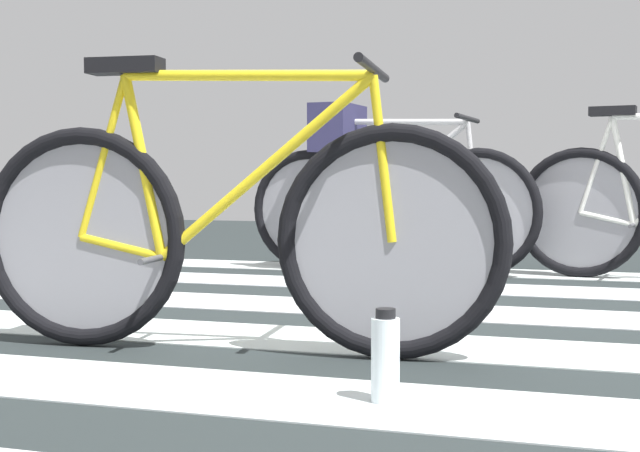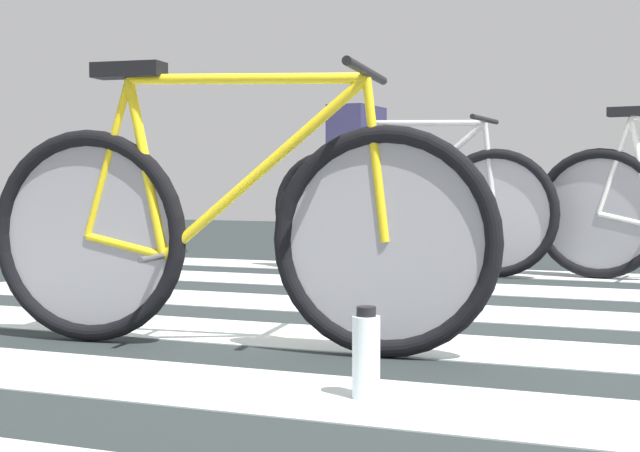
{
  "view_description": "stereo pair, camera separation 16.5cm",
  "coord_description": "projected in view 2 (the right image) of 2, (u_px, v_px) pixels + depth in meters",
  "views": [
    {
      "loc": [
        0.5,
        -3.19,
        0.57
      ],
      "look_at": [
        -0.38,
        -0.37,
        0.41
      ],
      "focal_mm": 48.91,
      "sensor_mm": 36.0,
      "label": 1
    },
    {
      "loc": [
        0.66,
        -3.19,
        0.57
      ],
      "look_at": [
        -0.38,
        -0.37,
        0.41
      ],
      "focal_mm": 48.91,
      "sensor_mm": 36.0,
      "label": 2
    }
  ],
  "objects": [
    {
      "name": "water_bottle",
      "position": [
        366.0,
        355.0,
        2.17
      ],
      "size": [
        0.07,
        0.07,
        0.23
      ],
      "color": "white",
      "rests_on": "ground"
    },
    {
      "name": "bicycle_3_of_3",
      "position": [
        407.0,
        207.0,
        5.04
      ],
      "size": [
        1.73,
        0.52,
        0.93
      ],
      "rotation": [
        0.0,
        0.0,
        -0.09
      ],
      "color": "black",
      "rests_on": "ground"
    },
    {
      "name": "bicycle_1_of_3",
      "position": [
        228.0,
        230.0,
        2.8
      ],
      "size": [
        1.73,
        0.52,
        0.93
      ],
      "rotation": [
        0.0,
        0.0,
        0.09
      ],
      "color": "black",
      "rests_on": "ground"
    },
    {
      "name": "cyclist_3_of_3",
      "position": [
        358.0,
        165.0,
        5.16
      ],
      "size": [
        0.34,
        0.43,
        0.98
      ],
      "rotation": [
        0.0,
        0.0,
        -0.09
      ],
      "color": "#A87A5B",
      "rests_on": "ground"
    },
    {
      "name": "ground",
      "position": [
        450.0,
        329.0,
        3.25
      ],
      "size": [
        18.0,
        14.0,
        0.02
      ],
      "color": "#242B2B"
    },
    {
      "name": "crosswalk_markings",
      "position": [
        457.0,
        327.0,
        3.22
      ],
      "size": [
        5.48,
        4.26,
        0.0
      ],
      "color": "silver",
      "rests_on": "ground"
    }
  ]
}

